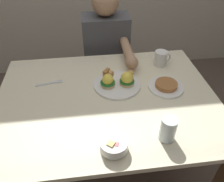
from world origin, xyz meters
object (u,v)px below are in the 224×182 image
(fruit_bowl, at_px, (114,145))
(coffee_mug, at_px, (161,58))
(dining_table, at_px, (107,111))
(eggs_benedict_plate, at_px, (118,82))
(water_glass_near, at_px, (168,130))
(diner_person, at_px, (107,55))
(side_plate, at_px, (166,86))
(fork, at_px, (51,83))

(fruit_bowl, distance_m, coffee_mug, 0.74)
(dining_table, height_order, eggs_benedict_plate, eggs_benedict_plate)
(coffee_mug, bearing_deg, water_glass_near, -104.20)
(coffee_mug, distance_m, diner_person, 0.47)
(fruit_bowl, bearing_deg, eggs_benedict_plate, 79.58)
(fruit_bowl, xyz_separation_m, side_plate, (0.35, 0.38, -0.02))
(water_glass_near, distance_m, diner_person, 0.94)
(coffee_mug, relative_size, water_glass_near, 0.94)
(fruit_bowl, distance_m, diner_person, 0.95)
(eggs_benedict_plate, height_order, coffee_mug, coffee_mug)
(diner_person, bearing_deg, eggs_benedict_plate, -89.18)
(eggs_benedict_plate, xyz_separation_m, coffee_mug, (0.31, 0.19, 0.02))
(eggs_benedict_plate, relative_size, side_plate, 1.35)
(diner_person, bearing_deg, dining_table, -96.19)
(fruit_bowl, relative_size, water_glass_near, 1.01)
(fruit_bowl, bearing_deg, dining_table, 88.62)
(fork, xyz_separation_m, side_plate, (0.66, -0.13, 0.01))
(dining_table, distance_m, diner_person, 0.60)
(coffee_mug, height_order, diner_person, diner_person)
(water_glass_near, bearing_deg, diner_person, 100.36)
(eggs_benedict_plate, distance_m, water_glass_near, 0.44)
(fruit_bowl, xyz_separation_m, diner_person, (0.07, 0.94, -0.12))
(fruit_bowl, height_order, water_glass_near, water_glass_near)
(water_glass_near, bearing_deg, dining_table, 126.67)
(fork, bearing_deg, water_glass_near, -41.11)
(dining_table, bearing_deg, coffee_mug, 36.34)
(eggs_benedict_plate, distance_m, fruit_bowl, 0.45)
(side_plate, height_order, diner_person, diner_person)
(dining_table, xyz_separation_m, fork, (-0.31, 0.16, 0.11))
(fruit_bowl, xyz_separation_m, coffee_mug, (0.39, 0.62, 0.02))
(coffee_mug, height_order, water_glass_near, water_glass_near)
(side_plate, bearing_deg, fruit_bowl, -132.74)
(fruit_bowl, height_order, fork, fruit_bowl)
(side_plate, bearing_deg, fork, 169.04)
(dining_table, xyz_separation_m, water_glass_near, (0.23, -0.31, 0.16))
(coffee_mug, relative_size, diner_person, 0.10)
(dining_table, height_order, side_plate, side_plate)
(dining_table, height_order, fruit_bowl, fruit_bowl)
(fork, height_order, diner_person, diner_person)
(fruit_bowl, relative_size, diner_person, 0.11)
(coffee_mug, distance_m, water_glass_near, 0.61)
(fork, bearing_deg, dining_table, -27.65)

